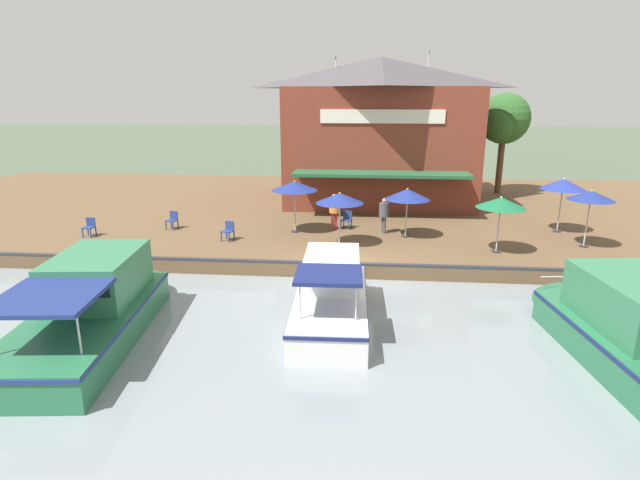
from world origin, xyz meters
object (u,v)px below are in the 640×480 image
(patio_umbrella_mid_patio_left, at_px, (340,198))
(patio_umbrella_far_corner, at_px, (295,186))
(patio_umbrella_near_quay_edge, at_px, (563,184))
(tree_downstream_bank, at_px, (503,121))
(patio_umbrella_back_row, at_px, (501,203))
(person_near_entrance, at_px, (334,207))
(motorboat_distant_upstream, at_px, (331,293))
(patio_umbrella_by_entrance, at_px, (407,194))
(cafe_chair_back_row_seat, at_px, (228,230))
(patio_umbrella_mid_patio_right, at_px, (591,196))
(cafe_chair_under_first_umbrella, at_px, (90,226))
(cafe_chair_beside_entrance, at_px, (347,219))
(person_mid_patio, at_px, (384,211))
(cafe_chair_mid_patio, at_px, (173,219))
(motorboat_outer_channel, at_px, (97,304))
(waterfront_restaurant, at_px, (380,129))

(patio_umbrella_mid_patio_left, xyz_separation_m, patio_umbrella_far_corner, (-2.02, -2.18, 0.14))
(patio_umbrella_near_quay_edge, relative_size, tree_downstream_bank, 0.40)
(patio_umbrella_back_row, height_order, person_near_entrance, patio_umbrella_back_row)
(patio_umbrella_far_corner, bearing_deg, motorboat_distant_upstream, 15.81)
(patio_umbrella_by_entrance, height_order, cafe_chair_back_row_seat, patio_umbrella_by_entrance)
(patio_umbrella_far_corner, bearing_deg, tree_downstream_bank, 132.73)
(person_near_entrance, bearing_deg, motorboat_distant_upstream, 2.97)
(patio_umbrella_by_entrance, relative_size, tree_downstream_bank, 0.35)
(patio_umbrella_mid_patio_right, distance_m, person_near_entrance, 10.97)
(patio_umbrella_mid_patio_left, bearing_deg, cafe_chair_under_first_umbrella, -92.16)
(cafe_chair_back_row_seat, height_order, cafe_chair_under_first_umbrella, same)
(patio_umbrella_far_corner, distance_m, tree_downstream_bank, 16.42)
(cafe_chair_under_first_umbrella, height_order, cafe_chair_beside_entrance, same)
(patio_umbrella_mid_patio_right, height_order, tree_downstream_bank, tree_downstream_bank)
(person_mid_patio, bearing_deg, patio_umbrella_by_entrance, 59.43)
(patio_umbrella_mid_patio_left, xyz_separation_m, patio_umbrella_by_entrance, (-1.61, 2.93, -0.09))
(cafe_chair_mid_patio, distance_m, motorboat_distant_upstream, 11.45)
(patio_umbrella_back_row, xyz_separation_m, person_mid_patio, (-2.61, -4.51, -1.03))
(patio_umbrella_mid_patio_right, height_order, person_mid_patio, patio_umbrella_mid_patio_right)
(patio_umbrella_mid_patio_right, xyz_separation_m, motorboat_distant_upstream, (6.59, -10.31, -2.02))
(patio_umbrella_far_corner, relative_size, cafe_chair_back_row_seat, 2.88)
(patio_umbrella_mid_patio_right, distance_m, motorboat_outer_channel, 19.10)
(person_mid_patio, bearing_deg, patio_umbrella_back_row, 59.93)
(patio_umbrella_mid_patio_left, bearing_deg, patio_umbrella_back_row, 86.22)
(cafe_chair_back_row_seat, bearing_deg, motorboat_distant_upstream, 38.67)
(patio_umbrella_mid_patio_left, xyz_separation_m, person_mid_patio, (-2.18, 1.96, -1.02))
(cafe_chair_under_first_umbrella, distance_m, person_mid_patio, 13.50)
(patio_umbrella_mid_patio_left, height_order, motorboat_outer_channel, patio_umbrella_mid_patio_left)
(patio_umbrella_by_entrance, xyz_separation_m, cafe_chair_under_first_umbrella, (1.18, -14.34, -1.49))
(patio_umbrella_far_corner, bearing_deg, patio_umbrella_mid_patio_right, 83.95)
(motorboat_outer_channel, height_order, tree_downstream_bank, tree_downstream_bank)
(patio_umbrella_far_corner, bearing_deg, patio_umbrella_back_row, 74.22)
(patio_umbrella_near_quay_edge, relative_size, cafe_chair_back_row_seat, 3.01)
(cafe_chair_under_first_umbrella, relative_size, cafe_chair_beside_entrance, 1.00)
(cafe_chair_back_row_seat, xyz_separation_m, person_near_entrance, (-2.25, 4.56, 0.61))
(patio_umbrella_near_quay_edge, height_order, cafe_chair_back_row_seat, patio_umbrella_near_quay_edge)
(waterfront_restaurant, relative_size, patio_umbrella_back_row, 4.84)
(cafe_chair_under_first_umbrella, bearing_deg, cafe_chair_back_row_seat, 89.18)
(patio_umbrella_by_entrance, relative_size, cafe_chair_under_first_umbrella, 2.65)
(cafe_chair_under_first_umbrella, distance_m, person_near_entrance, 11.26)
(patio_umbrella_near_quay_edge, xyz_separation_m, patio_umbrella_mid_patio_right, (2.47, 0.22, -0.06))
(waterfront_restaurant, height_order, patio_umbrella_by_entrance, waterfront_restaurant)
(patio_umbrella_mid_patio_right, relative_size, tree_downstream_bank, 0.38)
(patio_umbrella_near_quay_edge, bearing_deg, patio_umbrella_mid_patio_right, 4.98)
(waterfront_restaurant, xyz_separation_m, cafe_chair_back_row_seat, (10.08, -6.78, -3.79))
(motorboat_outer_channel, bearing_deg, cafe_chair_under_first_umbrella, -149.84)
(cafe_chair_mid_patio, distance_m, person_near_entrance, 7.81)
(motorboat_outer_channel, distance_m, motorboat_distant_upstream, 6.98)
(person_near_entrance, height_order, tree_downstream_bank, tree_downstream_bank)
(patio_umbrella_back_row, xyz_separation_m, motorboat_distant_upstream, (5.48, -6.41, -1.88))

